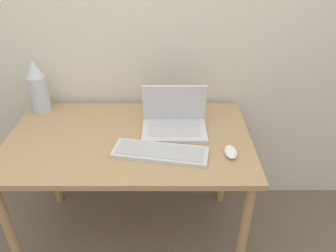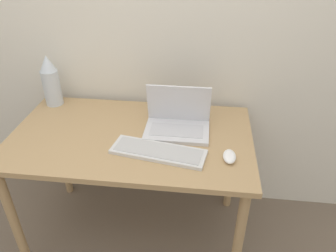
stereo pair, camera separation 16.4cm
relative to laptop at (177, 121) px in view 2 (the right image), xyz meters
name	(u,v)px [view 2 (the right image)]	position (x,y,z in m)	size (l,w,h in m)	color
wall_back	(142,23)	(-0.24, 0.36, 0.42)	(6.00, 0.05, 2.50)	silver
desk	(132,149)	(-0.24, -0.08, -0.15)	(1.29, 0.76, 0.77)	tan
laptop	(177,121)	(0.00, 0.00, 0.00)	(0.35, 0.23, 0.24)	silver
keyboard	(158,152)	(-0.07, -0.23, -0.04)	(0.49, 0.23, 0.02)	silver
mouse	(229,156)	(0.27, -0.24, -0.04)	(0.06, 0.11, 0.03)	white
vase	(51,81)	(-0.79, 0.21, 0.10)	(0.10, 0.10, 0.32)	silver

